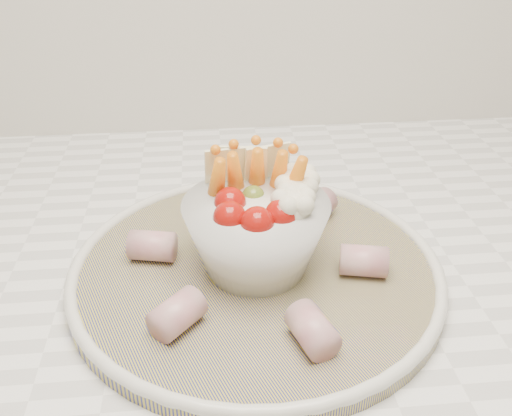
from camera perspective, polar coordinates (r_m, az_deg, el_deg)
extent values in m
cube|color=white|center=(0.66, -12.37, -4.30)|extent=(2.04, 0.62, 0.04)
cylinder|color=navy|center=(0.57, 0.00, -6.39)|extent=(0.48, 0.48, 0.01)
torus|color=silver|center=(0.57, 0.00, -5.79)|extent=(0.37, 0.37, 0.01)
sphere|color=#9A0F09|center=(0.51, -2.65, -0.95)|extent=(0.03, 0.03, 0.03)
sphere|color=#9A0F09|center=(0.50, 0.12, -1.52)|extent=(0.03, 0.03, 0.03)
sphere|color=#9A0F09|center=(0.51, 2.53, -0.71)|extent=(0.03, 0.03, 0.03)
sphere|color=#9A0F09|center=(0.53, -2.61, 0.53)|extent=(0.03, 0.03, 0.03)
sphere|color=#5A7226|center=(0.55, -0.27, 1.14)|extent=(0.02, 0.02, 0.02)
cone|color=orange|center=(0.55, -2.10, 2.91)|extent=(0.03, 0.05, 0.07)
cone|color=orange|center=(0.56, 0.12, 3.35)|extent=(0.02, 0.04, 0.07)
cone|color=orange|center=(0.55, 2.32, 3.08)|extent=(0.03, 0.04, 0.07)
cone|color=orange|center=(0.54, -3.91, 2.27)|extent=(0.03, 0.05, 0.07)
cone|color=orange|center=(0.54, 3.84, 2.37)|extent=(0.04, 0.05, 0.07)
sphere|color=white|center=(0.54, 3.96, 1.23)|extent=(0.03, 0.03, 0.03)
sphere|color=white|center=(0.52, 3.78, -0.10)|extent=(0.03, 0.03, 0.03)
sphere|color=white|center=(0.55, 4.29, 2.26)|extent=(0.03, 0.03, 0.03)
cube|color=#F1EFBC|center=(0.56, -1.23, 3.97)|extent=(0.05, 0.02, 0.05)
cube|color=#F1EFBC|center=(0.57, 1.09, 4.11)|extent=(0.05, 0.02, 0.05)
cube|color=#F1EFBC|center=(0.56, -2.76, 3.78)|extent=(0.05, 0.02, 0.05)
cylinder|color=#B1505F|center=(0.56, 10.72, -5.21)|extent=(0.05, 0.04, 0.03)
cylinder|color=#B1505F|center=(0.64, 6.01, 0.10)|extent=(0.05, 0.05, 0.03)
cylinder|color=#B1505F|center=(0.65, -4.05, 0.97)|extent=(0.04, 0.05, 0.03)
cylinder|color=#B1505F|center=(0.58, -10.32, -3.74)|extent=(0.05, 0.04, 0.03)
cylinder|color=#B1505F|center=(0.49, -7.88, -10.44)|extent=(0.05, 0.05, 0.03)
cylinder|color=#B1505F|center=(0.48, 5.66, -12.04)|extent=(0.04, 0.05, 0.03)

